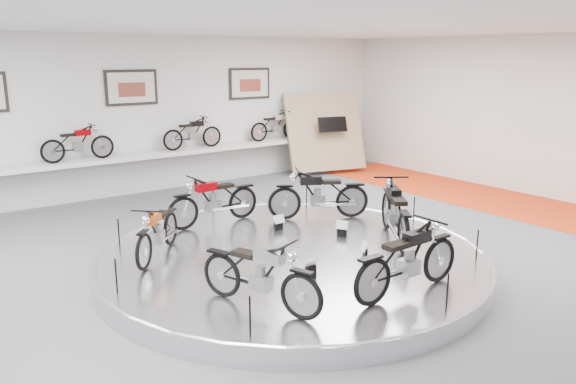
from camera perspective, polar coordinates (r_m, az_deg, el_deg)
floor at (r=9.26m, az=1.61°, el=-8.31°), size 16.00×16.00×0.00m
ceiling at (r=8.61m, az=1.80°, el=17.22°), size 16.00×16.00×0.00m
wall_back at (r=14.81m, az=-15.49°, el=7.49°), size 16.00×0.00×16.00m
wall_right at (r=15.01m, az=26.59°, el=6.63°), size 0.00×14.00×14.00m
orange_carpet_strip at (r=14.30m, az=23.55°, el=-1.51°), size 2.40×12.60×0.01m
dado_band at (r=15.00m, az=-15.12°, el=1.97°), size 15.68×0.04×1.10m
display_platform at (r=9.43m, az=0.48°, el=-6.92°), size 6.40×6.40×0.30m
platform_rim at (r=9.39m, az=0.49°, el=-6.23°), size 6.40×6.40×0.10m
shelf at (r=14.66m, az=-14.82°, el=3.52°), size 11.00×0.55×0.10m
poster_center at (r=14.72m, az=-15.61°, el=10.18°), size 1.35×0.06×0.88m
poster_right at (r=16.32m, az=-3.90°, el=10.94°), size 1.35×0.06×0.88m
display_panel at (r=17.01m, az=3.75°, el=6.14°), size 2.56×1.52×2.30m
shelf_bike_b at (r=14.12m, az=-20.57°, el=4.44°), size 1.22×0.43×0.73m
shelf_bike_c at (r=15.21m, az=-9.66°, el=5.72°), size 1.22×0.43×0.73m
shelf_bike_d at (r=16.60m, az=-1.30°, el=6.56°), size 1.22×0.43×0.73m
bike_a at (r=11.12m, az=3.13°, el=-0.21°), size 1.79×1.37×1.01m
bike_b at (r=10.84m, az=-7.56°, el=-0.76°), size 1.67×0.61×0.98m
bike_c at (r=9.26m, az=-13.12°, el=-3.83°), size 1.42×1.44×0.88m
bike_d at (r=7.22m, az=-2.88°, el=-8.30°), size 1.07×1.68×0.93m
bike_e at (r=7.80m, az=12.11°, el=-6.66°), size 1.69×0.60×0.99m
bike_f at (r=9.92m, az=10.83°, el=-1.97°), size 1.58×1.85×1.07m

